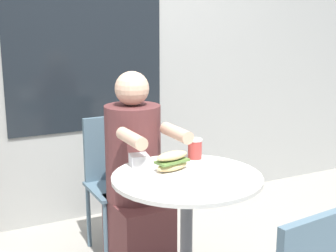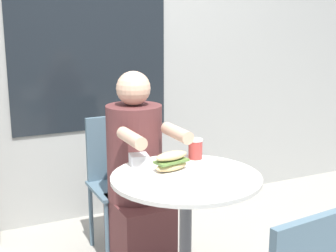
# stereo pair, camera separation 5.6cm
# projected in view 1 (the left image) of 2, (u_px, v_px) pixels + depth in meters

# --- Properties ---
(storefront_wall) EXTENTS (8.00, 0.09, 2.80)m
(storefront_wall) POSITION_uv_depth(u_px,v_px,m) (88.00, 31.00, 3.36)
(storefront_wall) COLOR #9E9E99
(storefront_wall) RESTS_ON ground_plane
(cafe_table) EXTENTS (0.72, 0.72, 0.76)m
(cafe_table) POSITION_uv_depth(u_px,v_px,m) (187.00, 215.00, 2.27)
(cafe_table) COLOR beige
(cafe_table) RESTS_ON ground_plane
(diner_chair) EXTENTS (0.38, 0.38, 0.87)m
(diner_chair) POSITION_uv_depth(u_px,v_px,m) (115.00, 171.00, 3.02)
(diner_chair) COLOR slate
(diner_chair) RESTS_ON ground_plane
(seated_diner) EXTENTS (0.33, 0.58, 1.20)m
(seated_diner) POSITION_uv_depth(u_px,v_px,m) (136.00, 187.00, 2.72)
(seated_diner) COLOR brown
(seated_diner) RESTS_ON ground_plane
(sandwich_on_plate) EXTENTS (0.19, 0.19, 0.10)m
(sandwich_on_plate) POSITION_uv_depth(u_px,v_px,m) (172.00, 163.00, 2.26)
(sandwich_on_plate) COLOR white
(sandwich_on_plate) RESTS_ON cafe_table
(drink_cup) EXTENTS (0.08, 0.08, 0.11)m
(drink_cup) POSITION_uv_depth(u_px,v_px,m) (195.00, 149.00, 2.48)
(drink_cup) COLOR #B73D38
(drink_cup) RESTS_ON cafe_table
(napkin_box) EXTENTS (0.10, 0.10, 0.06)m
(napkin_box) POSITION_uv_depth(u_px,v_px,m) (139.00, 160.00, 2.36)
(napkin_box) COLOR silver
(napkin_box) RESTS_ON cafe_table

